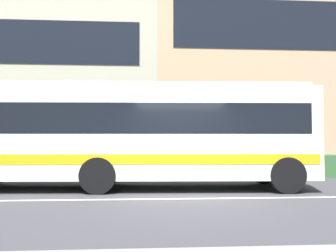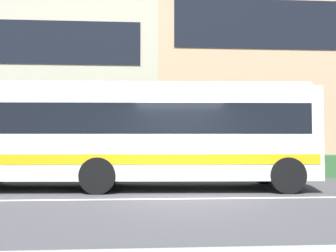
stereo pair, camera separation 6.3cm
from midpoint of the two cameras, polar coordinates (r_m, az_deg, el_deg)
ground_plane at (r=9.35m, az=2.21°, el=-11.20°), size 160.00×160.00×0.00m
lane_centre_line at (r=9.34m, az=2.21°, el=-11.18°), size 60.00×0.16×0.01m
hedge_row_far at (r=14.87m, az=-9.76°, el=-6.24°), size 19.26×1.10×0.90m
apartment_block_right at (r=27.55m, az=20.18°, el=8.43°), size 20.86×11.79×13.20m
transit_bus at (r=11.35m, az=-6.56°, el=-0.97°), size 11.18×3.12×3.11m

